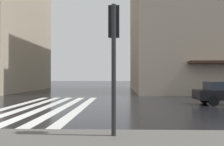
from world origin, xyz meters
TOP-DOWN VIEW (x-y plane):
  - ground_plane at (0.00, 0.00)m, footprint 220.00×220.00m
  - zebra_crossing at (4.00, -0.73)m, footprint 13.00×4.50m
  - traffic_signal_post at (-3.68, -4.75)m, footprint 0.44×0.30m

SIDE VIEW (x-z plane):
  - ground_plane at x=0.00m, z-range 0.00..0.00m
  - zebra_crossing at x=4.00m, z-range 0.00..0.01m
  - traffic_signal_post at x=-3.68m, z-range 0.92..4.39m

